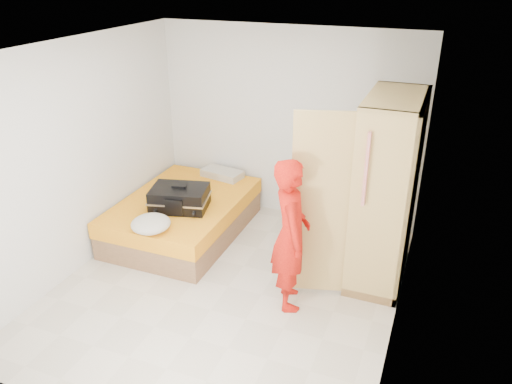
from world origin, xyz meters
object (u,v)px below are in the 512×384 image
at_px(suitcase, 180,198).
at_px(wardrobe, 381,196).
at_px(bed, 184,216).
at_px(person, 291,235).
at_px(round_cushion, 151,224).

bearing_deg(suitcase, wardrobe, -9.60).
bearing_deg(bed, person, -26.98).
distance_m(bed, suitcase, 0.46).
relative_size(person, round_cushion, 3.59).
bearing_deg(person, round_cushion, 64.75).
bearing_deg(round_cushion, bed, 95.00).
distance_m(wardrobe, suitcase, 2.44).
xyz_separation_m(bed, suitcase, (0.10, -0.23, 0.38)).
bearing_deg(wardrobe, person, -131.47).
height_order(bed, person, person).
xyz_separation_m(bed, wardrobe, (2.50, -0.05, 0.75)).
distance_m(bed, round_cushion, 0.93).
xyz_separation_m(wardrobe, round_cushion, (-2.43, -0.81, -0.41)).
relative_size(wardrobe, suitcase, 2.61).
bearing_deg(bed, wardrobe, -1.18).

